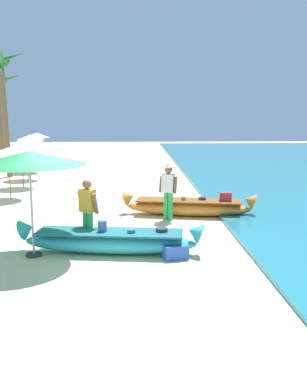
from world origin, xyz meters
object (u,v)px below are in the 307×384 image
at_px(boat_orange_midground, 189,207).
at_px(patio_umbrella_large, 29,159).
at_px(person_vendor_hatted, 168,187).
at_px(palm_tree_tall_inland, 1,77).
at_px(cooler_box, 176,252).
at_px(boat_cyan_foreground, 110,241).
at_px(person_tourist_customer, 88,209).

height_order(boat_orange_midground, patio_umbrella_large, patio_umbrella_large).
bearing_deg(person_vendor_hatted, palm_tree_tall_inland, 127.72).
relative_size(boat_orange_midground, cooler_box, 8.03).
bearing_deg(person_vendor_hatted, cooler_box, -91.67).
xyz_separation_m(boat_cyan_foreground, patio_umbrella_large, (-1.69, -0.16, 1.90)).
relative_size(palm_tree_tall_inland, cooler_box, 11.98).
xyz_separation_m(boat_cyan_foreground, person_tourist_customer, (-0.53, 0.42, 0.64)).
bearing_deg(patio_umbrella_large, palm_tree_tall_inland, 107.86).
bearing_deg(person_vendor_hatted, person_tourist_customer, -127.38).
relative_size(person_tourist_customer, cooler_box, 3.15).
xyz_separation_m(boat_orange_midground, person_vendor_hatted, (-0.68, -0.54, 0.71)).
height_order(boat_cyan_foreground, patio_umbrella_large, patio_umbrella_large).
bearing_deg(boat_cyan_foreground, boat_orange_midground, 58.85).
bearing_deg(boat_cyan_foreground, person_tourist_customer, 141.82).
xyz_separation_m(person_tourist_customer, palm_tree_tall_inland, (-5.31, 12.30, 3.96)).
height_order(boat_cyan_foreground, boat_orange_midground, boat_cyan_foreground).
bearing_deg(boat_orange_midground, cooler_box, -100.60).
distance_m(person_tourist_customer, patio_umbrella_large, 1.80).
height_order(boat_cyan_foreground, person_vendor_hatted, person_vendor_hatted).
distance_m(boat_cyan_foreground, palm_tree_tall_inland, 14.73).
bearing_deg(cooler_box, boat_cyan_foreground, 146.54).
xyz_separation_m(boat_orange_midground, palm_tree_tall_inland, (-8.08, 9.02, 4.60)).
distance_m(boat_orange_midground, cooler_box, 4.27).
bearing_deg(cooler_box, person_vendor_hatted, 73.76).
xyz_separation_m(boat_orange_midground, cooler_box, (-0.78, -4.19, -0.13)).
relative_size(person_vendor_hatted, palm_tree_tall_inland, 0.28).
bearing_deg(person_vendor_hatted, patio_umbrella_large, -134.45).
distance_m(boat_cyan_foreground, cooler_box, 1.54).
bearing_deg(palm_tree_tall_inland, boat_orange_midground, -48.16).
xyz_separation_m(boat_orange_midground, patio_umbrella_large, (-3.93, -3.85, 1.90)).
bearing_deg(patio_umbrella_large, person_vendor_hatted, 45.55).
bearing_deg(boat_orange_midground, palm_tree_tall_inland, 131.84).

